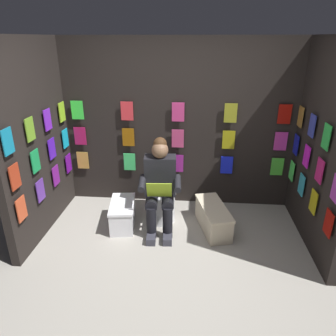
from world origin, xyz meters
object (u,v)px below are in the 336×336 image
at_px(toilet, 161,196).
at_px(person_reading, 160,185).
at_px(comic_longbox_far, 213,218).
at_px(comic_longbox_near, 123,214).

xyz_separation_m(toilet, person_reading, (-0.01, 0.23, 0.27)).
bearing_deg(comic_longbox_far, toilet, -32.85).
bearing_deg(comic_longbox_far, comic_longbox_near, -13.91).
bearing_deg(person_reading, toilet, -90.55).
xyz_separation_m(comic_longbox_near, comic_longbox_far, (-1.19, -0.02, -0.00)).
bearing_deg(comic_longbox_near, toilet, -160.62).
height_order(toilet, person_reading, person_reading).
relative_size(person_reading, comic_longbox_far, 1.45).
bearing_deg(toilet, person_reading, 89.45).
bearing_deg(person_reading, comic_longbox_far, 175.57).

